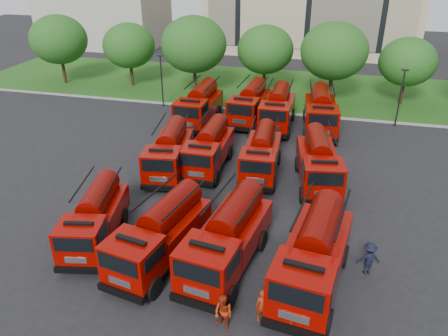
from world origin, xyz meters
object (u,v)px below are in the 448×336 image
(firefighter_0, at_px, (262,320))
(firefighter_3, at_px, (366,273))
(fire_truck_0, at_px, (95,217))
(fire_truck_2, at_px, (228,238))
(fire_truck_11, at_px, (321,112))
(firefighter_4, at_px, (194,212))
(firefighter_2, at_px, (291,331))
(fire_truck_8, at_px, (199,105))
(firefighter_5, at_px, (320,172))
(fire_truck_1, at_px, (161,234))
(fire_truck_9, at_px, (250,104))
(firefighter_1, at_px, (223,328))
(fire_truck_3, at_px, (314,254))
(fire_truck_10, at_px, (278,109))
(fire_truck_5, at_px, (209,148))
(fire_truck_7, at_px, (318,162))
(fire_truck_4, at_px, (169,151))
(fire_truck_6, at_px, (261,154))

(firefighter_0, relative_size, firefighter_3, 0.91)
(fire_truck_0, xyz_separation_m, fire_truck_2, (7.35, -0.32, 0.20))
(fire_truck_11, relative_size, firefighter_4, 4.11)
(firefighter_2, bearing_deg, fire_truck_8, 27.68)
(firefighter_5, bearing_deg, fire_truck_1, 80.81)
(fire_truck_0, relative_size, firefighter_0, 4.20)
(firefighter_5, bearing_deg, fire_truck_9, -29.40)
(fire_truck_1, bearing_deg, firefighter_1, -30.69)
(fire_truck_0, distance_m, fire_truck_3, 11.53)
(fire_truck_10, bearing_deg, firefighter_4, -101.73)
(fire_truck_11, xyz_separation_m, firefighter_3, (3.35, -18.29, -1.72))
(fire_truck_1, height_order, firefighter_5, fire_truck_1)
(fire_truck_0, height_order, fire_truck_5, fire_truck_5)
(fire_truck_9, relative_size, firefighter_3, 4.22)
(fire_truck_7, xyz_separation_m, fire_truck_8, (-10.92, 8.79, 0.09))
(firefighter_2, bearing_deg, fire_truck_5, 30.27)
(fire_truck_0, height_order, fire_truck_11, fire_truck_11)
(fire_truck_5, relative_size, firefighter_4, 3.63)
(fire_truck_4, relative_size, firefighter_1, 4.11)
(firefighter_2, bearing_deg, fire_truck_6, 16.74)
(firefighter_2, bearing_deg, fire_truck_2, 47.53)
(fire_truck_8, xyz_separation_m, firefighter_3, (13.89, -17.35, -1.70))
(fire_truck_7, relative_size, firefighter_5, 3.99)
(fire_truck_11, bearing_deg, fire_truck_7, -92.77)
(fire_truck_6, bearing_deg, firefighter_3, -56.32)
(fire_truck_7, xyz_separation_m, firefighter_4, (-6.91, -5.45, -1.62))
(fire_truck_8, height_order, firefighter_5, fire_truck_8)
(firefighter_1, xyz_separation_m, firefighter_4, (-3.92, 8.24, 0.00))
(fire_truck_9, bearing_deg, fire_truck_4, -104.12)
(fire_truck_2, bearing_deg, fire_truck_10, 98.93)
(fire_truck_2, bearing_deg, fire_truck_8, 119.22)
(fire_truck_1, height_order, fire_truck_8, fire_truck_8)
(fire_truck_1, relative_size, fire_truck_9, 0.98)
(fire_truck_4, bearing_deg, fire_truck_11, 38.42)
(fire_truck_4, distance_m, firefighter_4, 5.94)
(firefighter_5, bearing_deg, firefighter_3, 127.50)
(firefighter_0, height_order, firefighter_2, firefighter_2)
(firefighter_2, bearing_deg, fire_truck_11, 2.10)
(fire_truck_5, bearing_deg, fire_truck_4, -154.16)
(fire_truck_0, relative_size, firefighter_5, 3.60)
(fire_truck_3, height_order, firefighter_2, fire_truck_3)
(fire_truck_7, distance_m, firefighter_1, 14.11)
(fire_truck_11, height_order, firefighter_3, fire_truck_11)
(firefighter_2, bearing_deg, firefighter_3, -33.04)
(fire_truck_3, distance_m, fire_truck_5, 13.23)
(fire_truck_8, bearing_deg, firefighter_0, -66.32)
(fire_truck_0, xyz_separation_m, firefighter_0, (9.65, -3.50, -1.46))
(fire_truck_0, bearing_deg, fire_truck_7, 28.39)
(fire_truck_6, distance_m, firefighter_4, 6.92)
(fire_truck_10, relative_size, firefighter_4, 3.92)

